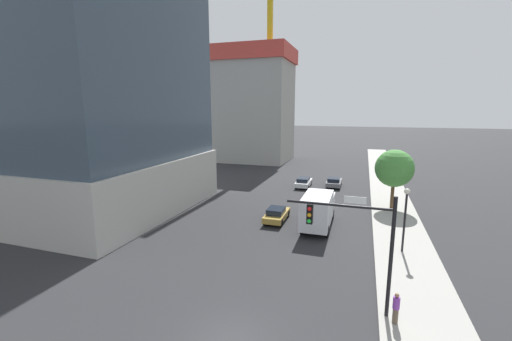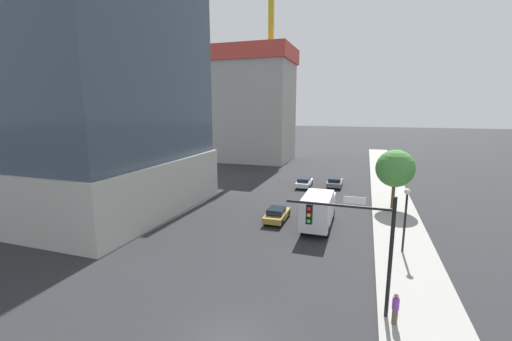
{
  "view_description": "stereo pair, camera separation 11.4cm",
  "coord_description": "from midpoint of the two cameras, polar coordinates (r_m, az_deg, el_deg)",
  "views": [
    {
      "loc": [
        5.44,
        -12.53,
        10.88
      ],
      "look_at": [
        -1.92,
        9.85,
        6.41
      ],
      "focal_mm": 22.93,
      "sensor_mm": 36.0,
      "label": 1
    },
    {
      "loc": [
        5.55,
        -12.49,
        10.88
      ],
      "look_at": [
        -1.92,
        9.85,
        6.41
      ],
      "focal_mm": 22.93,
      "sensor_mm": 36.0,
      "label": 2
    }
  ],
  "objects": [
    {
      "name": "street_lamp",
      "position": [
        26.93,
        24.52,
        -6.25
      ],
      "size": [
        0.44,
        0.44,
        4.95
      ],
      "color": "black",
      "rests_on": "sidewalk"
    },
    {
      "name": "street_tree",
      "position": [
        38.22,
        22.91,
        0.34
      ],
      "size": [
        4.05,
        4.05,
        6.43
      ],
      "color": "brown",
      "rests_on": "sidewalk"
    },
    {
      "name": "sidewalk",
      "position": [
        34.43,
        23.3,
        -8.46
      ],
      "size": [
        4.51,
        120.0,
        0.15
      ],
      "primitive_type": "cube",
      "color": "#9E9B93",
      "rests_on": "ground"
    },
    {
      "name": "pedestrian_purple_shirt",
      "position": [
        19.21,
        23.05,
        -21.19
      ],
      "size": [
        0.34,
        0.34,
        1.64
      ],
      "color": "brown",
      "rests_on": "sidewalk"
    },
    {
      "name": "car_gray",
      "position": [
        47.46,
        13.38,
        -1.97
      ],
      "size": [
        1.94,
        4.31,
        1.34
      ],
      "color": "slate",
      "rests_on": "ground"
    },
    {
      "name": "traffic_light_pole",
      "position": [
        18.0,
        16.77,
        -10.38
      ],
      "size": [
        5.54,
        0.48,
        6.48
      ],
      "color": "black",
      "rests_on": "sidewalk"
    },
    {
      "name": "car_gold",
      "position": [
        32.32,
        3.49,
        -7.63
      ],
      "size": [
        1.82,
        4.17,
        1.39
      ],
      "color": "#AD8938",
      "rests_on": "ground"
    },
    {
      "name": "construction_building",
      "position": [
        69.64,
        -0.38,
        12.37
      ],
      "size": [
        15.66,
        22.57,
        32.87
      ],
      "color": "#9E9B93",
      "rests_on": "ground"
    },
    {
      "name": "box_truck",
      "position": [
        30.86,
        10.69,
        -6.52
      ],
      "size": [
        2.41,
        7.35,
        3.28
      ],
      "color": "silver",
      "rests_on": "ground"
    },
    {
      "name": "car_white",
      "position": [
        46.54,
        8.22,
        -2.02
      ],
      "size": [
        1.83,
        4.36,
        1.36
      ],
      "color": "silver",
      "rests_on": "ground"
    }
  ]
}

